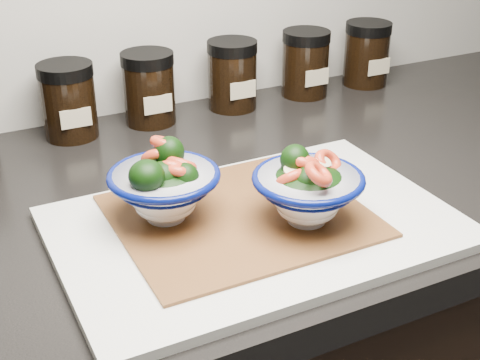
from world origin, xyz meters
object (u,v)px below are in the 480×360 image
bowl_left (165,185)px  spice_jar_c (149,88)px  bowl_right (307,189)px  spice_jar_f (367,54)px  spice_jar_b (68,101)px  cutting_board (256,227)px  spice_jar_d (232,75)px  spice_jar_e (305,63)px

bowl_left → spice_jar_c: size_ratio=1.13×
bowl_right → spice_jar_f: size_ratio=1.12×
spice_jar_b → bowl_left: bearing=-84.6°
cutting_board → spice_jar_d: 0.40m
cutting_board → spice_jar_b: bearing=108.0°
spice_jar_b → cutting_board: bearing=-72.0°
bowl_left → spice_jar_e: 0.50m
bowl_right → spice_jar_d: (0.10, 0.40, 0.00)m
bowl_left → spice_jar_f: (0.51, 0.32, -0.00)m
cutting_board → spice_jar_e: bearing=51.7°
bowl_right → spice_jar_b: size_ratio=1.12×
bowl_right → spice_jar_f: bearing=46.8°
bowl_right → spice_jar_c: (-0.04, 0.40, 0.00)m
spice_jar_e → spice_jar_d: bearing=180.0°
bowl_right → spice_jar_f: (0.37, 0.40, 0.00)m
spice_jar_f → spice_jar_d: bearing=180.0°
spice_jar_d → spice_jar_e: bearing=0.0°
spice_jar_d → cutting_board: bearing=-112.3°
cutting_board → spice_jar_c: (0.01, 0.37, 0.05)m
bowl_right → spice_jar_e: 0.46m
cutting_board → spice_jar_f: size_ratio=3.98×
bowl_right → spice_jar_d: size_ratio=1.12×
cutting_board → spice_jar_f: spice_jar_f is taller
spice_jar_c → spice_jar_f: (0.41, 0.00, 0.00)m
spice_jar_c → cutting_board: bearing=-91.0°
bowl_left → spice_jar_e: (0.38, 0.32, -0.00)m
cutting_board → spice_jar_d: bearing=67.7°
spice_jar_b → spice_jar_d: 0.27m
bowl_left → cutting_board: bearing=-28.9°
spice_jar_c → spice_jar_d: 0.14m
spice_jar_e → bowl_left: bearing=-140.0°
bowl_right → spice_jar_e: bearing=58.6°
spice_jar_b → spice_jar_e: same height
bowl_left → spice_jar_e: spice_jar_e is taller
spice_jar_e → cutting_board: bearing=-128.3°
cutting_board → spice_jar_e: 0.47m
bowl_right → spice_jar_b: spice_jar_b is taller
spice_jar_c → spice_jar_d: bearing=0.0°
cutting_board → spice_jar_c: 0.37m
spice_jar_d → spice_jar_e: (0.14, 0.00, 0.00)m
spice_jar_f → bowl_right: bearing=-133.2°
cutting_board → spice_jar_d: size_ratio=3.98×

